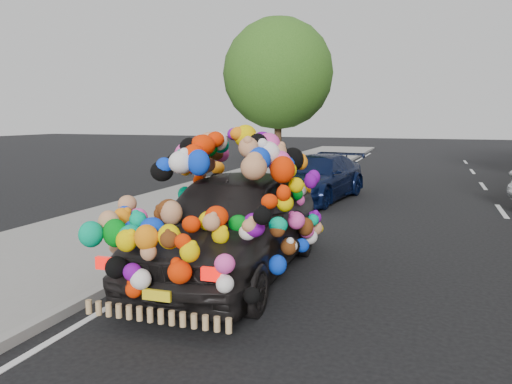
% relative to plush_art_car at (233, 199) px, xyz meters
% --- Properties ---
extents(ground, '(100.00, 100.00, 0.00)m').
position_rel_plush_art_car_xyz_m(ground, '(1.03, 2.06, -1.17)').
color(ground, black).
rests_on(ground, ground).
extents(sidewalk, '(4.00, 60.00, 0.12)m').
position_rel_plush_art_car_xyz_m(sidewalk, '(-3.27, 2.06, -1.11)').
color(sidewalk, gray).
rests_on(sidewalk, ground).
extents(kerb, '(0.15, 60.00, 0.13)m').
position_rel_plush_art_car_xyz_m(kerb, '(-1.32, 2.06, -1.10)').
color(kerb, gray).
rests_on(kerb, ground).
extents(tree_near_sidewalk, '(4.20, 4.20, 6.13)m').
position_rel_plush_art_car_xyz_m(tree_near_sidewalk, '(-2.77, 11.56, 2.86)').
color(tree_near_sidewalk, '#332114').
rests_on(tree_near_sidewalk, ground).
extents(plush_art_car, '(2.40, 4.99, 2.26)m').
position_rel_plush_art_car_xyz_m(plush_art_car, '(0.00, 0.00, 0.00)').
color(plush_art_car, black).
rests_on(plush_art_car, ground).
extents(navy_sedan, '(2.55, 4.74, 1.31)m').
position_rel_plush_art_car_xyz_m(navy_sedan, '(-0.29, 7.28, -0.51)').
color(navy_sedan, '#071132').
rests_on(navy_sedan, ground).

